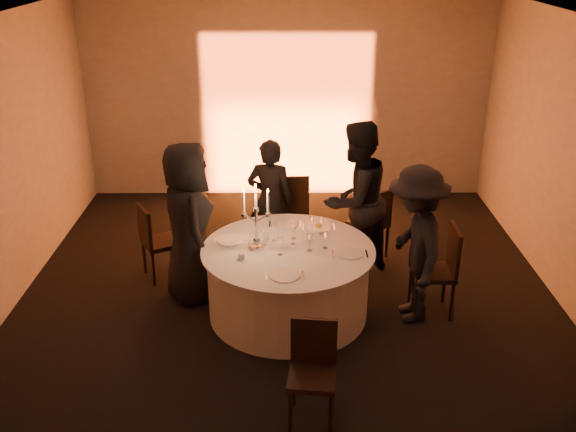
{
  "coord_description": "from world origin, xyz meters",
  "views": [
    {
      "loc": [
        -0.03,
        -5.91,
        3.73
      ],
      "look_at": [
        0.0,
        0.2,
        1.05
      ],
      "focal_mm": 40.0,
      "sensor_mm": 36.0,
      "label": 1
    }
  ],
  "objects_px": {
    "chair_back_right": "(373,220)",
    "candelabra": "(256,226)",
    "chair_left": "(155,238)",
    "guest_right": "(415,245)",
    "chair_front": "(313,365)",
    "guest_left": "(188,223)",
    "guest_back_left": "(270,201)",
    "chair_right": "(441,266)",
    "coffee_cup": "(241,256)",
    "chair_back_left": "(292,205)",
    "banquet_table": "(288,281)",
    "guest_back_right": "(355,200)"
  },
  "relations": [
    {
      "from": "guest_left",
      "to": "candelabra",
      "type": "bearing_deg",
      "value": -135.63
    },
    {
      "from": "chair_back_left",
      "to": "chair_front",
      "type": "xyz_separation_m",
      "value": [
        0.14,
        -3.29,
        -0.06
      ]
    },
    {
      "from": "guest_back_right",
      "to": "candelabra",
      "type": "height_order",
      "value": "guest_back_right"
    },
    {
      "from": "chair_back_left",
      "to": "candelabra",
      "type": "relative_size",
      "value": 1.36
    },
    {
      "from": "guest_left",
      "to": "chair_right",
      "type": "bearing_deg",
      "value": -117.53
    },
    {
      "from": "candelabra",
      "to": "chair_right",
      "type": "bearing_deg",
      "value": -0.05
    },
    {
      "from": "guest_back_right",
      "to": "guest_right",
      "type": "xyz_separation_m",
      "value": [
        0.51,
        -0.99,
        -0.09
      ]
    },
    {
      "from": "chair_left",
      "to": "chair_right",
      "type": "height_order",
      "value": "chair_right"
    },
    {
      "from": "chair_back_left",
      "to": "guest_back_right",
      "type": "distance_m",
      "value": 1.13
    },
    {
      "from": "guest_right",
      "to": "candelabra",
      "type": "relative_size",
      "value": 2.34
    },
    {
      "from": "chair_left",
      "to": "chair_back_right",
      "type": "distance_m",
      "value": 2.64
    },
    {
      "from": "chair_back_right",
      "to": "guest_back_left",
      "type": "relative_size",
      "value": 0.59
    },
    {
      "from": "chair_back_right",
      "to": "chair_front",
      "type": "xyz_separation_m",
      "value": [
        -0.86,
        -2.86,
        -0.02
      ]
    },
    {
      "from": "banquet_table",
      "to": "guest_back_right",
      "type": "relative_size",
      "value": 0.97
    },
    {
      "from": "chair_front",
      "to": "guest_right",
      "type": "bearing_deg",
      "value": 60.43
    },
    {
      "from": "chair_back_left",
      "to": "guest_back_left",
      "type": "relative_size",
      "value": 0.63
    },
    {
      "from": "chair_left",
      "to": "guest_left",
      "type": "relative_size",
      "value": 0.51
    },
    {
      "from": "chair_front",
      "to": "candelabra",
      "type": "distance_m",
      "value": 1.77
    },
    {
      "from": "guest_left",
      "to": "candelabra",
      "type": "xyz_separation_m",
      "value": [
        0.75,
        -0.36,
        0.13
      ]
    },
    {
      "from": "chair_back_left",
      "to": "chair_front",
      "type": "bearing_deg",
      "value": 90.69
    },
    {
      "from": "chair_left",
      "to": "chair_back_left",
      "type": "xyz_separation_m",
      "value": [
        1.6,
        0.91,
        0.04
      ]
    },
    {
      "from": "guest_left",
      "to": "guest_back_left",
      "type": "relative_size",
      "value": 1.15
    },
    {
      "from": "chair_front",
      "to": "candelabra",
      "type": "height_order",
      "value": "candelabra"
    },
    {
      "from": "chair_right",
      "to": "guest_left",
      "type": "xyz_separation_m",
      "value": [
        -2.68,
        0.36,
        0.34
      ]
    },
    {
      "from": "candelabra",
      "to": "guest_left",
      "type": "bearing_deg",
      "value": 154.16
    },
    {
      "from": "chair_right",
      "to": "chair_front",
      "type": "bearing_deg",
      "value": -40.53
    },
    {
      "from": "chair_back_right",
      "to": "guest_back_left",
      "type": "distance_m",
      "value": 1.29
    },
    {
      "from": "chair_front",
      "to": "guest_back_left",
      "type": "relative_size",
      "value": 0.56
    },
    {
      "from": "chair_back_right",
      "to": "chair_front",
      "type": "distance_m",
      "value": 2.99
    },
    {
      "from": "banquet_table",
      "to": "guest_right",
      "type": "height_order",
      "value": "guest_right"
    },
    {
      "from": "guest_back_left",
      "to": "coffee_cup",
      "type": "height_order",
      "value": "guest_back_left"
    },
    {
      "from": "chair_left",
      "to": "guest_back_left",
      "type": "height_order",
      "value": "guest_back_left"
    },
    {
      "from": "chair_back_left",
      "to": "guest_left",
      "type": "height_order",
      "value": "guest_left"
    },
    {
      "from": "chair_left",
      "to": "guest_right",
      "type": "bearing_deg",
      "value": -136.23
    },
    {
      "from": "banquet_table",
      "to": "chair_back_left",
      "type": "xyz_separation_m",
      "value": [
        0.06,
        1.71,
        0.16
      ]
    },
    {
      "from": "chair_back_right",
      "to": "candelabra",
      "type": "height_order",
      "value": "candelabra"
    },
    {
      "from": "chair_front",
      "to": "coffee_cup",
      "type": "height_order",
      "value": "chair_front"
    },
    {
      "from": "guest_back_left",
      "to": "guest_right",
      "type": "height_order",
      "value": "guest_right"
    },
    {
      "from": "chair_front",
      "to": "candelabra",
      "type": "bearing_deg",
      "value": 114.31
    },
    {
      "from": "chair_back_left",
      "to": "guest_right",
      "type": "relative_size",
      "value": 0.58
    },
    {
      "from": "coffee_cup",
      "to": "candelabra",
      "type": "height_order",
      "value": "candelabra"
    },
    {
      "from": "chair_back_right",
      "to": "guest_left",
      "type": "relative_size",
      "value": 0.51
    },
    {
      "from": "guest_left",
      "to": "coffee_cup",
      "type": "distance_m",
      "value": 0.87
    },
    {
      "from": "guest_back_left",
      "to": "coffee_cup",
      "type": "relative_size",
      "value": 14.12
    },
    {
      "from": "chair_back_right",
      "to": "guest_back_left",
      "type": "xyz_separation_m",
      "value": [
        -1.26,
        -0.01,
        0.26
      ]
    },
    {
      "from": "chair_left",
      "to": "chair_front",
      "type": "bearing_deg",
      "value": -173.13
    },
    {
      "from": "chair_right",
      "to": "coffee_cup",
      "type": "distance_m",
      "value": 2.1
    },
    {
      "from": "chair_front",
      "to": "guest_back_right",
      "type": "relative_size",
      "value": 0.47
    },
    {
      "from": "guest_left",
      "to": "guest_back_left",
      "type": "bearing_deg",
      "value": -63.9
    },
    {
      "from": "chair_back_left",
      "to": "chair_left",
      "type": "bearing_deg",
      "value": 27.93
    }
  ]
}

